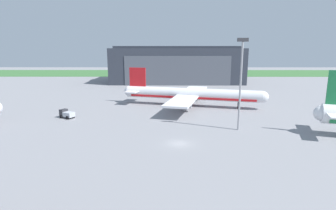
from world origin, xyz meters
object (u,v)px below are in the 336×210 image
apron_light_mast (241,78)px  fuel_bowser (67,114)px  maintenance_hangar (177,65)px  airliner_far_right (191,94)px

apron_light_mast → fuel_bowser: bearing=166.3°
maintenance_hangar → airliner_far_right: (2.90, -67.98, -5.55)m
maintenance_hangar → airliner_far_right: bearing=-87.6°
maintenance_hangar → fuel_bowser: (-31.87, -84.13, -8.24)m
apron_light_mast → airliner_far_right: bearing=108.5°
fuel_bowser → airliner_far_right: bearing=24.9°
airliner_far_right → apron_light_mast: (8.99, -26.82, 8.20)m
maintenance_hangar → fuel_bowser: bearing=-110.8°
apron_light_mast → maintenance_hangar: bearing=97.2°
maintenance_hangar → airliner_far_right: 68.27m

